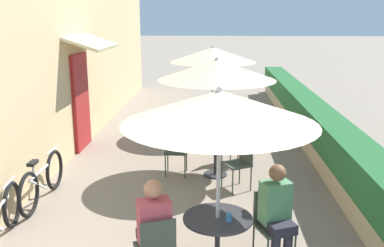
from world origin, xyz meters
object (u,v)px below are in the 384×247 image
(seated_patron_near_right, at_px, (277,211))
(patio_table_mid, at_px, (216,149))
(coffee_cup_far, at_px, (214,104))
(bicycle_second, at_px, (42,180))
(cafe_chair_mid_right, at_px, (231,139))
(cafe_chair_far_left, at_px, (200,119))
(patio_table_far, at_px, (212,113))
(patio_umbrella_near, at_px, (219,107))
(cafe_chair_mid_left, at_px, (240,160))
(cafe_chair_mid_back, at_px, (176,149))
(patio_umbrella_mid, at_px, (217,70))
(cafe_chair_near_left, at_px, (156,247))
(patio_umbrella_far, at_px, (213,55))
(cafe_chair_near_right, at_px, (272,220))
(seated_patron_near_left, at_px, (153,228))
(patio_table_near, at_px, (217,233))
(coffee_cup_mid, at_px, (208,135))
(coffee_cup_near, at_px, (229,217))
(cafe_chair_far_right, at_px, (223,108))

(seated_patron_near_right, relative_size, patio_table_mid, 1.59)
(coffee_cup_far, relative_size, bicycle_second, 0.05)
(cafe_chair_mid_right, distance_m, cafe_chair_far_left, 1.73)
(cafe_chair_mid_right, relative_size, cafe_chair_far_left, 1.00)
(seated_patron_near_right, xyz_separation_m, patio_table_far, (-0.80, 5.84, -0.17))
(patio_umbrella_near, relative_size, cafe_chair_mid_left, 2.52)
(cafe_chair_mid_back, bearing_deg, patio_umbrella_mid, 5.96)
(patio_umbrella_near, relative_size, cafe_chair_far_left, 2.52)
(cafe_chair_near_left, distance_m, cafe_chair_mid_right, 4.25)
(seated_patron_near_right, distance_m, patio_umbrella_far, 6.03)
(cafe_chair_near_right, relative_size, bicycle_second, 0.51)
(seated_patron_near_left, bearing_deg, cafe_chair_near_right, 1.61)
(cafe_chair_near_left, bearing_deg, cafe_chair_mid_back, 70.08)
(patio_umbrella_near, relative_size, cafe_chair_mid_right, 2.52)
(seated_patron_near_left, relative_size, patio_table_mid, 1.59)
(patio_umbrella_mid, xyz_separation_m, cafe_chair_far_left, (-0.37, 2.26, -1.45))
(seated_patron_near_left, bearing_deg, bicycle_second, 113.50)
(patio_table_near, distance_m, coffee_cup_mid, 3.25)
(cafe_chair_near_left, xyz_separation_m, patio_umbrella_mid, (0.63, 3.48, 1.45))
(patio_table_far, bearing_deg, coffee_cup_near, -87.87)
(patio_umbrella_mid, bearing_deg, cafe_chair_far_right, 86.90)
(cafe_chair_near_right, xyz_separation_m, patio_umbrella_mid, (-0.67, 2.79, 1.45))
(patio_table_near, distance_m, cafe_chair_near_left, 0.74)
(cafe_chair_near_right, height_order, coffee_cup_mid, cafe_chair_near_right)
(patio_table_near, distance_m, cafe_chair_mid_back, 3.16)
(patio_table_near, distance_m, patio_table_far, 6.07)
(cafe_chair_mid_left, relative_size, cafe_chair_far_left, 1.00)
(cafe_chair_near_left, xyz_separation_m, coffee_cup_near, (0.77, 0.26, 0.24))
(cafe_chair_far_right, bearing_deg, cafe_chair_mid_left, 31.52)
(coffee_cup_mid, height_order, cafe_chair_far_right, cafe_chair_far_right)
(coffee_cup_near, xyz_separation_m, cafe_chair_mid_back, (-0.88, 3.15, -0.24))
(seated_patron_near_left, bearing_deg, coffee_cup_far, 62.61)
(seated_patron_near_right, bearing_deg, coffee_cup_near, 7.58)
(patio_table_far, bearing_deg, coffee_cup_mid, -91.14)
(cafe_chair_mid_back, height_order, cafe_chair_far_left, same)
(cafe_chair_mid_right, height_order, cafe_chair_far_left, same)
(seated_patron_near_right, height_order, bicycle_second, seated_patron_near_right)
(patio_table_near, relative_size, cafe_chair_far_right, 0.90)
(cafe_chair_far_right, relative_size, coffee_cup_far, 9.67)
(cafe_chair_far_left, distance_m, coffee_cup_far, 0.75)
(seated_patron_near_left, height_order, cafe_chair_mid_left, seated_patron_near_left)
(patio_umbrella_near, height_order, seated_patron_near_left, patio_umbrella_near)
(cafe_chair_near_right, bearing_deg, cafe_chair_mid_back, -84.34)
(cafe_chair_mid_back, relative_size, cafe_chair_far_left, 1.00)
(cafe_chair_near_left, bearing_deg, seated_patron_near_right, 1.61)
(coffee_cup_near, relative_size, patio_umbrella_mid, 0.04)
(cafe_chair_near_right, bearing_deg, cafe_chair_far_right, -107.38)
(patio_table_far, bearing_deg, coffee_cup_far, -46.20)
(patio_table_mid, distance_m, bicycle_second, 3.05)
(patio_umbrella_near, height_order, coffee_cup_near, patio_umbrella_near)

